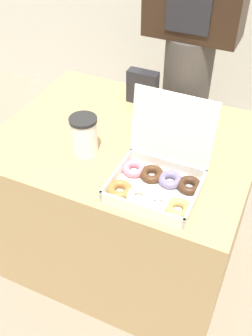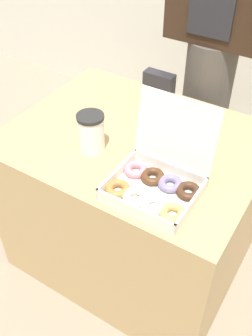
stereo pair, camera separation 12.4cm
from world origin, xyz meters
TOP-DOWN VIEW (x-y plane):
  - ground_plane at (0.00, 0.00)m, footprint 14.00×14.00m
  - table at (0.00, 0.00)m, footprint 0.95×0.74m
  - donut_box at (0.20, -0.21)m, footprint 0.30×0.27m
  - coffee_cup at (-0.10, -0.14)m, footprint 0.10×0.10m
  - napkin_holder at (-0.04, 0.25)m, footprint 0.13×0.05m
  - person_customer at (0.06, 0.54)m, footprint 0.41×0.22m

SIDE VIEW (x-z plane):
  - ground_plane at x=0.00m, z-range 0.00..0.00m
  - table at x=0.00m, z-range 0.00..0.70m
  - donut_box at x=0.20m, z-range 0.61..0.89m
  - napkin_holder at x=-0.04m, z-range 0.70..0.85m
  - coffee_cup at x=-0.10m, z-range 0.71..0.85m
  - person_customer at x=0.06m, z-range 0.09..1.80m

